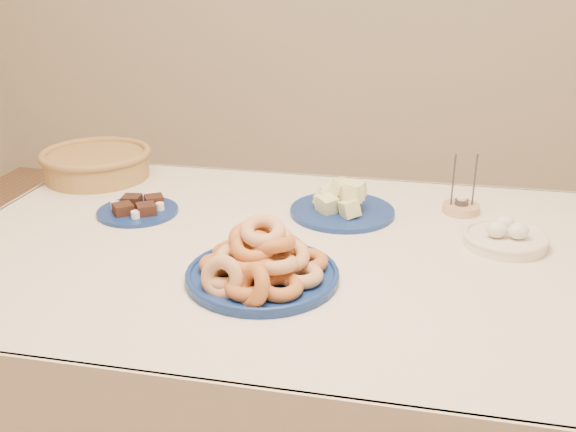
{
  "coord_description": "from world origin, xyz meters",
  "views": [
    {
      "loc": [
        0.28,
        -1.39,
        1.41
      ],
      "look_at": [
        0.0,
        -0.05,
        0.85
      ],
      "focal_mm": 40.0,
      "sensor_mm": 36.0,
      "label": 1
    }
  ],
  "objects_px": {
    "melon_plate": "(341,205)",
    "candle_holder": "(461,207)",
    "egg_bowl": "(505,237)",
    "brownie_plate": "(138,209)",
    "wicker_basket": "(96,163)",
    "dining_table": "(292,285)",
    "donut_platter": "(261,264)"
  },
  "relations": [
    {
      "from": "wicker_basket",
      "to": "egg_bowl",
      "type": "height_order",
      "value": "wicker_basket"
    },
    {
      "from": "candle_holder",
      "to": "egg_bowl",
      "type": "relative_size",
      "value": 0.67
    },
    {
      "from": "candle_holder",
      "to": "brownie_plate",
      "type": "bearing_deg",
      "value": -167.79
    },
    {
      "from": "egg_bowl",
      "to": "melon_plate",
      "type": "bearing_deg",
      "value": 163.73
    },
    {
      "from": "brownie_plate",
      "to": "wicker_basket",
      "type": "distance_m",
      "value": 0.36
    },
    {
      "from": "melon_plate",
      "to": "candle_holder",
      "type": "xyz_separation_m",
      "value": [
        0.32,
        0.08,
        -0.01
      ]
    },
    {
      "from": "melon_plate",
      "to": "brownie_plate",
      "type": "distance_m",
      "value": 0.56
    },
    {
      "from": "brownie_plate",
      "to": "melon_plate",
      "type": "bearing_deg",
      "value": 11.2
    },
    {
      "from": "egg_bowl",
      "to": "candle_holder",
      "type": "bearing_deg",
      "value": 115.42
    },
    {
      "from": "dining_table",
      "to": "brownie_plate",
      "type": "bearing_deg",
      "value": 164.64
    },
    {
      "from": "melon_plate",
      "to": "brownie_plate",
      "type": "relative_size",
      "value": 1.22
    },
    {
      "from": "brownie_plate",
      "to": "wicker_basket",
      "type": "bearing_deg",
      "value": 134.35
    },
    {
      "from": "donut_platter",
      "to": "brownie_plate",
      "type": "height_order",
      "value": "donut_platter"
    },
    {
      "from": "donut_platter",
      "to": "wicker_basket",
      "type": "height_order",
      "value": "donut_platter"
    },
    {
      "from": "brownie_plate",
      "to": "wicker_basket",
      "type": "height_order",
      "value": "wicker_basket"
    },
    {
      "from": "melon_plate",
      "to": "brownie_plate",
      "type": "height_order",
      "value": "melon_plate"
    },
    {
      "from": "donut_platter",
      "to": "dining_table",
      "type": "bearing_deg",
      "value": 80.78
    },
    {
      "from": "brownie_plate",
      "to": "candle_holder",
      "type": "xyz_separation_m",
      "value": [
        0.87,
        0.19,
        0.0
      ]
    },
    {
      "from": "wicker_basket",
      "to": "egg_bowl",
      "type": "bearing_deg",
      "value": -12.64
    },
    {
      "from": "melon_plate",
      "to": "wicker_basket",
      "type": "xyz_separation_m",
      "value": [
        -0.8,
        0.15,
        0.02
      ]
    },
    {
      "from": "melon_plate",
      "to": "egg_bowl",
      "type": "relative_size",
      "value": 1.38
    },
    {
      "from": "wicker_basket",
      "to": "donut_platter",
      "type": "bearing_deg",
      "value": -40.11
    },
    {
      "from": "dining_table",
      "to": "wicker_basket",
      "type": "bearing_deg",
      "value": 151.56
    },
    {
      "from": "wicker_basket",
      "to": "candle_holder",
      "type": "relative_size",
      "value": 2.38
    },
    {
      "from": "brownie_plate",
      "to": "egg_bowl",
      "type": "height_order",
      "value": "egg_bowl"
    },
    {
      "from": "dining_table",
      "to": "melon_plate",
      "type": "distance_m",
      "value": 0.28
    },
    {
      "from": "wicker_basket",
      "to": "melon_plate",
      "type": "bearing_deg",
      "value": -10.7
    },
    {
      "from": "dining_table",
      "to": "melon_plate",
      "type": "height_order",
      "value": "melon_plate"
    },
    {
      "from": "wicker_basket",
      "to": "dining_table",
      "type": "bearing_deg",
      "value": -28.44
    },
    {
      "from": "donut_platter",
      "to": "egg_bowl",
      "type": "relative_size",
      "value": 1.78
    },
    {
      "from": "melon_plate",
      "to": "wicker_basket",
      "type": "distance_m",
      "value": 0.81
    },
    {
      "from": "brownie_plate",
      "to": "candle_holder",
      "type": "distance_m",
      "value": 0.89
    }
  ]
}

